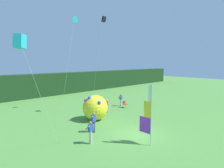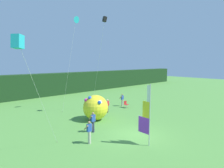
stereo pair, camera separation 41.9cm
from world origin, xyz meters
name	(u,v)px [view 2 (the right image)]	position (x,y,z in m)	size (l,w,h in m)	color
ground_plane	(135,135)	(0.00, 0.00, 0.00)	(120.00, 120.00, 0.00)	#518E3D
distant_treeline	(33,86)	(0.00, 22.53, 1.96)	(80.00, 2.40, 3.93)	#193819
banner_flag	(146,116)	(-0.75, -1.69, 2.14)	(0.06, 1.03, 4.47)	#B7B7BC
person_near_banner	(122,100)	(6.55, 7.84, 0.89)	(0.55, 0.48, 1.67)	#B7B2A3
person_mid_field	(108,105)	(2.94, 6.74, 0.85)	(0.55, 0.48, 1.61)	brown
person_far_left	(93,122)	(-2.11, 2.84, 0.93)	(0.55, 0.48, 1.74)	#2D334C
person_far_right	(89,132)	(-3.67, 1.22, 0.91)	(0.55, 0.48, 1.70)	#B7B2A3
inflatable_balloon	(96,107)	(0.18, 5.47, 1.31)	(2.60, 2.60, 2.60)	yellow
folding_chair	(126,104)	(6.25, 6.87, 0.51)	(0.51, 0.51, 0.89)	#BCBCC1
kite_cyan_box_0	(18,42)	(-8.13, 1.49, 7.05)	(3.19, 1.91, 7.47)	brown
kite_black_box_1	(104,20)	(2.31, 6.48, 10.47)	(0.91, 3.59, 10.90)	brown
kite_cyan_delta_2	(76,20)	(1.02, 10.26, 10.92)	(2.38, 0.65, 11.40)	brown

